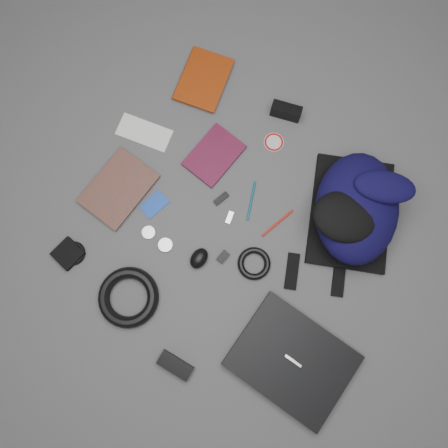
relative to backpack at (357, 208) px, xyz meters
The scene contains 23 objects.
ground 0.47m from the backpack, 143.87° to the right, with size 4.00×4.00×0.00m, color #4F4F51.
backpack is the anchor object (origin of this frame).
laptop 0.56m from the backpack, 82.83° to the right, with size 0.38×0.30×0.04m, color black.
textbook_red 0.83m from the backpack, 169.02° to the left, with size 0.17×0.23×0.03m, color maroon.
comic_book 0.93m from the backpack, 158.33° to the right, with size 0.19×0.26×0.02m, color #B64F0D.
envelope 0.82m from the backpack, behind, with size 0.20×0.09×0.00m, color silver.
dvd_case 0.54m from the backpack, behind, with size 0.15×0.21×0.02m, color #440D22.
compact_camera 0.45m from the backpack, 151.23° to the left, with size 0.11×0.04×0.06m, color black.
sticker_disc 0.39m from the backpack, 165.39° to the left, with size 0.07×0.07×0.00m, color silver.
pen_teal 0.37m from the backpack, 156.62° to the right, with size 0.01×0.01×0.15m, color #0B5064.
pen_red 0.28m from the backpack, 141.36° to the right, with size 0.01×0.01×0.15m, color #B41B0D.
id_badge 0.72m from the backpack, 151.86° to the right, with size 0.06×0.10×0.00m, color #1844B4.
usb_black 0.48m from the backpack, 155.87° to the right, with size 0.02×0.06×0.01m, color black.
usb_silver 0.44m from the backpack, 147.11° to the right, with size 0.02×0.05×0.01m, color silver.
key_fob 0.49m from the backpack, 130.11° to the right, with size 0.03×0.04×0.01m, color black.
mouse 0.57m from the backpack, 132.25° to the right, with size 0.06×0.08×0.04m, color black.
headphone_left 0.68m from the backpack, 139.26° to the right, with size 0.05×0.05×0.01m, color #B0B0B2.
headphone_right 0.73m from the backpack, 143.61° to the right, with size 0.05×0.05×0.01m, color #BDBDC0.
cable_coil 0.40m from the backpack, 121.53° to the right, with size 0.12×0.12×0.02m, color black.
power_brick 0.82m from the backpack, 108.76° to the right, with size 0.12×0.05×0.03m, color black.
power_cord_coil 0.84m from the backpack, 128.24° to the right, with size 0.21×0.21×0.04m, color black.
pouch 1.02m from the backpack, 140.83° to the right, with size 0.09×0.09×0.02m, color black.
earbud_coil 1.01m from the backpack, 140.77° to the right, with size 0.09×0.09×0.02m, color black.
Camera 1 is at (0.14, -0.24, 1.55)m, focal length 35.00 mm.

